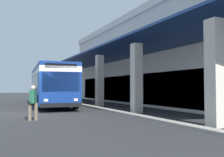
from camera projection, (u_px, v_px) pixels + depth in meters
The scene contains 6 objects.
ground at pixel (141, 108), 17.73m from camera, with size 120.00×120.00×0.00m, color #2D2D30.
curb_strip at pixel (88, 106), 19.10m from camera, with size 34.49×0.50×0.12m, color #9E998E.
plaza_building at pixel (182, 61), 23.38m from camera, with size 29.04×14.88×8.10m.
transit_bus at pixel (51, 83), 19.85m from camera, with size 11.38×3.50×3.34m.
pedestrian at pixel (33, 101), 10.97m from camera, with size 0.57×0.44×1.60m.
potted_palm at pixel (73, 94), 26.99m from camera, with size 1.77×1.49×2.78m.
Camera 1 is at (15.15, -1.57, 1.50)m, focal length 38.87 mm.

